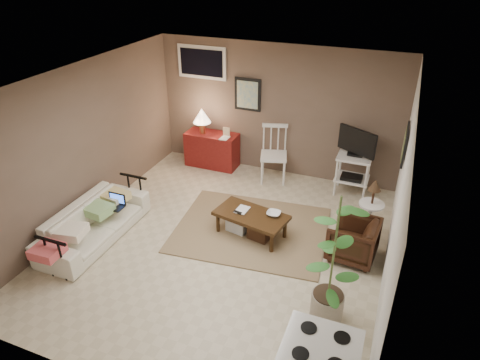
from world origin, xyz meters
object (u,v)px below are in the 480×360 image
at_px(sofa, 93,217).
at_px(side_table, 372,203).
at_px(coffee_table, 251,223).
at_px(armchair, 353,238).
at_px(red_console, 211,146).
at_px(spindle_chair, 274,156).
at_px(potted_plant, 333,256).
at_px(tv_stand, 354,161).

height_order(sofa, side_table, side_table).
xyz_separation_m(coffee_table, side_table, (1.63, 0.60, 0.38)).
relative_size(coffee_table, armchair, 1.78).
height_order(sofa, red_console, red_console).
height_order(spindle_chair, side_table, spindle_chair).
bearing_deg(spindle_chair, potted_plant, -61.66).
xyz_separation_m(red_console, tv_stand, (2.72, -0.09, 0.23)).
bearing_deg(spindle_chair, side_table, -32.75).
distance_m(side_table, potted_plant, 1.82).
distance_m(coffee_table, armchair, 1.49).
relative_size(sofa, side_table, 1.91).
relative_size(side_table, potted_plant, 0.58).
height_order(sofa, armchair, sofa).
relative_size(tv_stand, armchair, 1.86).
bearing_deg(potted_plant, coffee_table, 139.46).
distance_m(red_console, tv_stand, 2.73).
relative_size(armchair, potted_plant, 0.38).
height_order(red_console, side_table, red_console).
bearing_deg(sofa, coffee_table, -66.83).
relative_size(red_console, armchair, 1.80).
distance_m(sofa, side_table, 4.04).
bearing_deg(armchair, red_console, -116.89).
relative_size(coffee_table, potted_plant, 0.68).
distance_m(spindle_chair, armchair, 2.45).
bearing_deg(tv_stand, potted_plant, -86.38).
distance_m(coffee_table, tv_stand, 2.20).
relative_size(spindle_chair, tv_stand, 0.86).
height_order(tv_stand, armchair, tv_stand).
height_order(side_table, potted_plant, potted_plant).
distance_m(sofa, spindle_chair, 3.29).
relative_size(coffee_table, red_console, 0.99).
bearing_deg(armchair, side_table, 170.16).
bearing_deg(potted_plant, red_console, 133.32).
bearing_deg(armchair, potted_plant, 0.21).
distance_m(red_console, side_table, 3.42).
height_order(sofa, potted_plant, potted_plant).
xyz_separation_m(side_table, potted_plant, (-0.25, -1.78, 0.29)).
xyz_separation_m(sofa, red_console, (0.59, 2.80, 0.04)).
xyz_separation_m(spindle_chair, armchair, (1.70, -1.75, -0.16)).
height_order(sofa, tv_stand, tv_stand).
relative_size(tv_stand, side_table, 1.24).
distance_m(sofa, tv_stand, 4.28).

